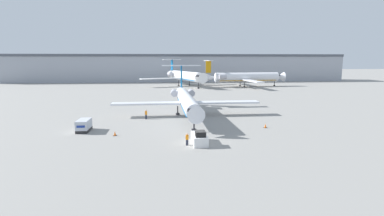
% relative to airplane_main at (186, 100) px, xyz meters
% --- Properties ---
extents(ground_plane, '(600.00, 600.00, 0.00)m').
position_rel_airplane_main_xyz_m(ground_plane, '(0.16, -20.98, -3.26)').
color(ground_plane, gray).
extents(terminal_building, '(180.00, 16.80, 14.10)m').
position_rel_airplane_main_xyz_m(terminal_building, '(0.16, 99.02, 3.81)').
color(terminal_building, '#9EA3AD').
rests_on(terminal_building, ground).
extents(airplane_main, '(30.32, 32.80, 10.05)m').
position_rel_airplane_main_xyz_m(airplane_main, '(0.00, 0.00, 0.00)').
color(airplane_main, silver).
rests_on(airplane_main, ground).
extents(pushback_tug, '(1.94, 4.62, 1.99)m').
position_rel_airplane_main_xyz_m(pushback_tug, '(0.16, -20.89, -2.51)').
color(pushback_tug, silver).
rests_on(pushback_tug, ground).
extents(luggage_cart, '(1.81, 3.79, 1.89)m').
position_rel_airplane_main_xyz_m(luggage_cart, '(-17.58, -11.94, -2.32)').
color(luggage_cart, '#232326').
rests_on(luggage_cart, ground).
extents(worker_near_tug, '(0.40, 0.24, 1.67)m').
position_rel_airplane_main_xyz_m(worker_near_tug, '(-1.61, -21.58, -2.39)').
color(worker_near_tug, '#232838').
rests_on(worker_near_tug, ground).
extents(worker_by_wing, '(0.40, 0.26, 1.85)m').
position_rel_airplane_main_xyz_m(worker_by_wing, '(-8.11, -2.99, -2.29)').
color(worker_by_wing, '#232838').
rests_on(worker_by_wing, ground).
extents(traffic_cone_left, '(0.51, 0.51, 0.70)m').
position_rel_airplane_main_xyz_m(traffic_cone_left, '(-12.15, -15.37, -2.93)').
color(traffic_cone_left, black).
rests_on(traffic_cone_left, ground).
extents(traffic_cone_right, '(0.55, 0.55, 0.71)m').
position_rel_airplane_main_xyz_m(traffic_cone_right, '(12.48, -12.39, -2.93)').
color(traffic_cone_right, black).
rests_on(traffic_cone_right, ground).
extents(airplane_parked_far_left, '(38.26, 34.45, 11.47)m').
position_rel_airplane_main_xyz_m(airplane_parked_far_left, '(4.78, 69.56, 1.10)').
color(airplane_parked_far_left, white).
rests_on(airplane_parked_far_left, ground).
extents(airplane_parked_far_right, '(35.44, 34.40, 11.07)m').
position_rel_airplane_main_xyz_m(airplane_parked_far_right, '(29.91, 64.04, 0.69)').
color(airplane_parked_far_right, white).
rests_on(airplane_parked_far_right, ground).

